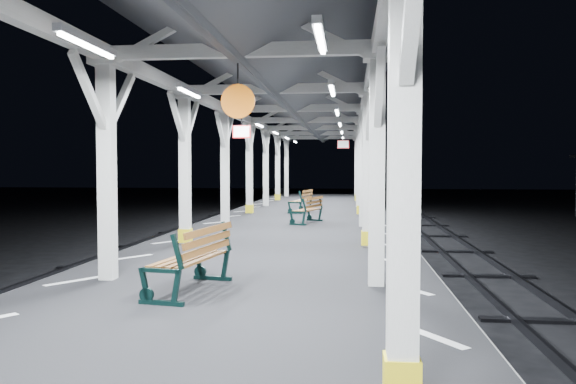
# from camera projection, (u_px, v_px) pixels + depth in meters

# --- Properties ---
(ground) EXTENTS (120.00, 120.00, 0.00)m
(ground) POSITION_uv_depth(u_px,v_px,m) (260.00, 314.00, 10.28)
(ground) COLOR black
(ground) RESTS_ON ground
(platform) EXTENTS (6.00, 50.00, 1.00)m
(platform) POSITION_uv_depth(u_px,v_px,m) (260.00, 287.00, 10.26)
(platform) COLOR black
(platform) RESTS_ON ground
(hazard_stripes_left) EXTENTS (1.00, 48.00, 0.01)m
(hazard_stripes_left) POSITION_uv_depth(u_px,v_px,m) (131.00, 257.00, 10.50)
(hazard_stripes_left) COLOR silver
(hazard_stripes_left) RESTS_ON platform
(hazard_stripes_right) EXTENTS (1.00, 48.00, 0.01)m
(hazard_stripes_right) POSITION_uv_depth(u_px,v_px,m) (396.00, 262.00, 9.97)
(hazard_stripes_right) COLOR silver
(hazard_stripes_right) RESTS_ON platform
(track_left) EXTENTS (2.20, 60.00, 0.16)m
(track_left) POSITION_uv_depth(u_px,v_px,m) (5.00, 303.00, 10.82)
(track_left) COLOR #2D2D33
(track_left) RESTS_ON ground
(track_right) EXTENTS (2.20, 60.00, 0.16)m
(track_right) POSITION_uv_depth(u_px,v_px,m) (545.00, 318.00, 9.73)
(track_right) COLOR #2D2D33
(track_right) RESTS_ON ground
(canopy) EXTENTS (5.40, 49.00, 4.65)m
(canopy) POSITION_uv_depth(u_px,v_px,m) (260.00, 63.00, 10.06)
(canopy) COLOR silver
(canopy) RESTS_ON platform
(bench_near) EXTENTS (0.87, 1.73, 0.90)m
(bench_near) POSITION_uv_depth(u_px,v_px,m) (196.00, 257.00, 7.59)
(bench_near) COLOR black
(bench_near) RESTS_ON platform
(bench_mid) EXTENTS (0.93, 1.56, 0.80)m
(bench_mid) POSITION_uv_depth(u_px,v_px,m) (309.00, 209.00, 16.94)
(bench_mid) COLOR black
(bench_mid) RESTS_ON platform
(bench_far) EXTENTS (0.84, 1.64, 0.85)m
(bench_far) POSITION_uv_depth(u_px,v_px,m) (303.00, 200.00, 21.04)
(bench_far) COLOR black
(bench_far) RESTS_ON platform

